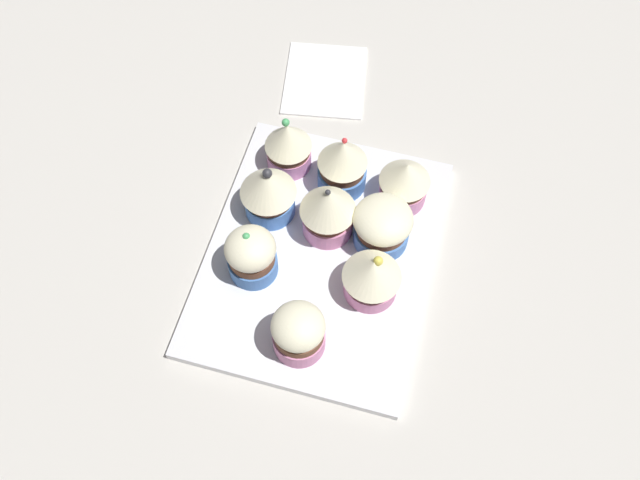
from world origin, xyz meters
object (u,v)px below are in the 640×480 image
cupcake_1 (268,191)px  cupcake_8 (372,276)px  cupcake_5 (299,332)px  cupcake_7 (382,225)px  baking_tray (320,255)px  cupcake_3 (342,164)px  cupcake_6 (405,182)px  cupcake_4 (326,209)px  napkin (325,79)px  cupcake_0 (288,145)px  cupcake_2 (251,255)px

cupcake_1 → cupcake_8: 15.09cm
cupcake_5 → cupcake_7: size_ratio=1.01×
baking_tray → cupcake_7: size_ratio=4.79×
cupcake_3 → cupcake_7: 8.71cm
cupcake_3 → cupcake_8: bearing=27.2°
cupcake_1 → cupcake_6: (-5.57, 14.27, -0.59)cm
baking_tray → cupcake_6: 12.64cm
cupcake_8 → cupcake_6: bearing=176.1°
cupcake_4 → cupcake_6: bearing=129.9°
baking_tray → cupcake_5: bearing=3.9°
napkin → cupcake_0: bearing=-1.7°
baking_tray → cupcake_5: cupcake_5 is taller
cupcake_4 → cupcake_8: 9.09cm
baking_tray → cupcake_4: bearing=-176.6°
cupcake_4 → cupcake_6: cupcake_4 is taller
cupcake_2 → cupcake_1: bearing=-176.3°
cupcake_0 → cupcake_8: cupcake_0 is taller
cupcake_1 → cupcake_5: cupcake_1 is taller
napkin → baking_tray: bearing=13.9°
cupcake_1 → cupcake_3: 9.01cm
cupcake_4 → baking_tray: bearing=3.4°
cupcake_3 → cupcake_6: size_ratio=1.19×
baking_tray → cupcake_3: 10.65cm
napkin → cupcake_7: bearing=29.5°
baking_tray → cupcake_3: size_ratio=3.96×
cupcake_0 → cupcake_8: bearing=43.8°
cupcake_2 → cupcake_5: cupcake_2 is taller
cupcake_3 → cupcake_5: cupcake_3 is taller
cupcake_0 → cupcake_5: (21.68, 7.51, -0.30)cm
baking_tray → cupcake_3: (-9.65, -0.04, 4.49)cm
cupcake_4 → cupcake_5: size_ratio=1.23×
cupcake_0 → cupcake_1: (6.86, -0.25, 0.40)cm
cupcake_5 → cupcake_6: size_ratio=0.99×
cupcake_7 → napkin: 25.53cm
cupcake_4 → napkin: (-22.20, -6.12, -5.07)cm
baking_tray → cupcake_3: bearing=-179.7°
cupcake_5 → baking_tray: bearing=-176.1°
cupcake_1 → cupcake_7: cupcake_1 is taller
cupcake_2 → cupcake_4: cupcake_4 is taller
cupcake_2 → napkin: bearing=179.6°
cupcake_7 → cupcake_8: bearing=2.8°
cupcake_3 → cupcake_4: size_ratio=0.98×
baking_tray → cupcake_2: bearing=-59.5°
cupcake_0 → napkin: (-14.66, 0.44, -4.53)cm
cupcake_2 → cupcake_7: cupcake_2 is taller
cupcake_8 → cupcake_0: bearing=-136.2°
baking_tray → cupcake_6: (-9.52, 7.26, 4.05)cm
cupcake_5 → napkin: bearing=-169.0°
cupcake_8 → cupcake_5: bearing=-35.4°
cupcake_2 → cupcake_3: (-13.50, 6.47, 0.55)cm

